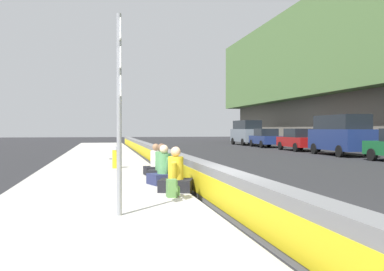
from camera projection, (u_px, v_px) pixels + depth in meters
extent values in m
plane|color=#232326|center=(228.00, 212.00, 8.60)|extent=(160.00, 160.00, 0.00)
cube|color=#A8A59E|center=(94.00, 214.00, 8.06)|extent=(80.00, 4.40, 0.14)
cube|color=slate|center=(228.00, 191.00, 8.59)|extent=(76.00, 0.44, 0.85)
cube|color=gold|center=(217.00, 193.00, 8.55)|extent=(74.48, 0.01, 0.54)
cylinder|color=gray|center=(119.00, 115.00, 7.54)|extent=(0.09, 0.09, 3.60)
cube|color=white|center=(120.00, 31.00, 7.52)|extent=(0.44, 0.02, 0.36)
cube|color=#1956AD|center=(121.00, 31.00, 7.53)|extent=(0.30, 0.01, 0.10)
cube|color=white|center=(120.00, 59.00, 7.53)|extent=(0.44, 0.02, 0.36)
cube|color=black|center=(121.00, 59.00, 7.53)|extent=(0.30, 0.01, 0.10)
cube|color=white|center=(120.00, 87.00, 7.54)|extent=(0.44, 0.02, 0.36)
cube|color=#1956AD|center=(121.00, 87.00, 7.54)|extent=(0.30, 0.01, 0.10)
cylinder|color=gold|center=(115.00, 159.00, 16.64)|extent=(0.24, 0.24, 0.72)
cone|color=gray|center=(115.00, 148.00, 16.64)|extent=(0.26, 0.26, 0.16)
cylinder|color=gray|center=(120.00, 158.00, 16.68)|extent=(0.10, 0.12, 0.10)
cylinder|color=gray|center=(111.00, 158.00, 16.61)|extent=(0.10, 0.12, 0.10)
cube|color=black|center=(176.00, 185.00, 10.48)|extent=(0.89, 0.97, 0.30)
cylinder|color=gold|center=(176.00, 168.00, 10.47)|extent=(0.38, 0.38, 0.56)
sphere|color=tan|center=(176.00, 152.00, 10.47)|extent=(0.25, 0.25, 0.25)
cylinder|color=gold|center=(177.00, 169.00, 10.68)|extent=(0.32, 0.22, 0.49)
cylinder|color=gold|center=(174.00, 171.00, 10.27)|extent=(0.32, 0.22, 0.49)
cube|color=#23284C|center=(164.00, 179.00, 11.84)|extent=(0.88, 0.96, 0.30)
cylinder|color=#4C8951|center=(164.00, 164.00, 11.84)|extent=(0.38, 0.38, 0.56)
sphere|color=beige|center=(164.00, 149.00, 11.83)|extent=(0.25, 0.25, 0.25)
cylinder|color=#4C8951|center=(161.00, 165.00, 12.02)|extent=(0.31, 0.21, 0.49)
cylinder|color=#4C8951|center=(167.00, 166.00, 11.66)|extent=(0.31, 0.21, 0.49)
cube|color=black|center=(161.00, 175.00, 12.86)|extent=(0.85, 0.93, 0.30)
cylinder|color=#4C8951|center=(161.00, 161.00, 12.85)|extent=(0.38, 0.38, 0.56)
sphere|color=brown|center=(161.00, 148.00, 12.84)|extent=(0.25, 0.25, 0.25)
cylinder|color=#4C8951|center=(162.00, 162.00, 13.06)|extent=(0.31, 0.20, 0.49)
cylinder|color=#4C8951|center=(161.00, 163.00, 12.64)|extent=(0.31, 0.20, 0.49)
cube|color=black|center=(156.00, 171.00, 14.24)|extent=(0.71, 0.81, 0.28)
cylinder|color=beige|center=(156.00, 159.00, 14.24)|extent=(0.36, 0.36, 0.53)
sphere|color=#8E6647|center=(156.00, 147.00, 14.23)|extent=(0.24, 0.24, 0.24)
cylinder|color=beige|center=(155.00, 160.00, 14.43)|extent=(0.28, 0.15, 0.47)
cylinder|color=beige|center=(157.00, 161.00, 14.05)|extent=(0.28, 0.15, 0.47)
cube|color=#4C7A3D|center=(172.00, 188.00, 9.61)|extent=(0.32, 0.22, 0.40)
cube|color=#4C7A3D|center=(178.00, 191.00, 9.64)|extent=(0.22, 0.06, 0.20)
cylinder|color=black|center=(372.00, 155.00, 22.23)|extent=(0.66, 0.23, 0.66)
cube|color=navy|center=(340.00, 140.00, 26.81)|extent=(5.16, 2.12, 1.30)
cube|color=black|center=(341.00, 122.00, 26.69)|extent=(4.15, 1.90, 0.90)
cylinder|color=black|center=(314.00, 149.00, 28.26)|extent=(0.73, 0.24, 0.72)
cylinder|color=black|center=(340.00, 148.00, 28.59)|extent=(0.73, 0.24, 0.72)
cylinder|color=black|center=(340.00, 151.00, 25.05)|extent=(0.73, 0.24, 0.72)
cylinder|color=black|center=(369.00, 151.00, 25.37)|extent=(0.73, 0.24, 0.72)
cube|color=maroon|center=(298.00, 142.00, 32.52)|extent=(4.54, 1.90, 0.72)
cube|color=black|center=(299.00, 133.00, 32.41)|extent=(2.23, 1.67, 0.66)
cylinder|color=black|center=(281.00, 146.00, 33.79)|extent=(0.66, 0.23, 0.66)
cylinder|color=black|center=(301.00, 146.00, 34.10)|extent=(0.66, 0.23, 0.66)
cylinder|color=black|center=(296.00, 147.00, 30.95)|extent=(0.66, 0.23, 0.66)
cylinder|color=black|center=(318.00, 147.00, 31.27)|extent=(0.66, 0.23, 0.66)
cube|color=navy|center=(266.00, 140.00, 38.83)|extent=(4.57, 1.97, 0.72)
cube|color=black|center=(266.00, 132.00, 38.72)|extent=(2.26, 1.70, 0.66)
cylinder|color=black|center=(252.00, 143.00, 40.11)|extent=(0.67, 0.25, 0.66)
cylinder|color=black|center=(269.00, 143.00, 40.40)|extent=(0.67, 0.25, 0.66)
cylinder|color=black|center=(262.00, 144.00, 37.28)|extent=(0.67, 0.25, 0.66)
cylinder|color=black|center=(280.00, 144.00, 37.57)|extent=(0.67, 0.25, 0.66)
cube|color=slate|center=(246.00, 135.00, 44.13)|extent=(5.11, 1.98, 1.30)
cube|color=black|center=(247.00, 125.00, 44.02)|extent=(4.11, 1.78, 0.90)
cylinder|color=black|center=(233.00, 141.00, 45.54)|extent=(0.72, 0.22, 0.72)
cylinder|color=black|center=(250.00, 141.00, 45.93)|extent=(0.72, 0.22, 0.72)
cylinder|color=black|center=(243.00, 142.00, 42.35)|extent=(0.72, 0.22, 0.72)
cylinder|color=black|center=(261.00, 142.00, 42.74)|extent=(0.72, 0.22, 0.72)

